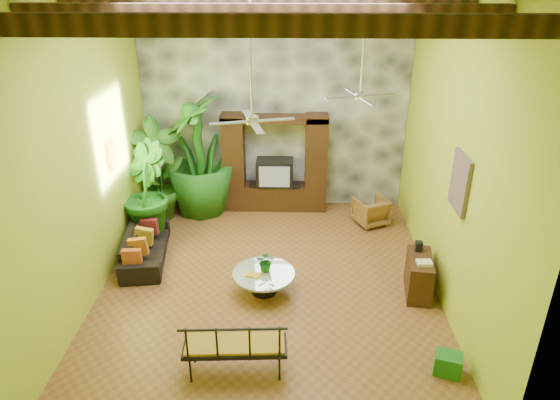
{
  "coord_description": "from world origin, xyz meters",
  "views": [
    {
      "loc": [
        0.4,
        -7.64,
        5.31
      ],
      "look_at": [
        0.2,
        0.2,
        1.59
      ],
      "focal_mm": 32.0,
      "sensor_mm": 36.0,
      "label": 1
    }
  ],
  "objects_px": {
    "sofa": "(145,246)",
    "tall_plant_c": "(199,154)",
    "tall_plant_a": "(158,170)",
    "ceiling_fan_back": "(361,84)",
    "iron_bench": "(234,345)",
    "side_console": "(419,276)",
    "green_bin": "(448,364)",
    "coffee_table": "(264,279)",
    "entertainment_center": "(275,170)",
    "wicker_armchair": "(371,211)",
    "tall_plant_b": "(145,192)",
    "ceiling_fan_front": "(252,107)"
  },
  "relations": [
    {
      "from": "green_bin",
      "to": "coffee_table",
      "type": "bearing_deg",
      "value": 145.19
    },
    {
      "from": "tall_plant_a",
      "to": "side_console",
      "type": "height_order",
      "value": "tall_plant_a"
    },
    {
      "from": "coffee_table",
      "to": "iron_bench",
      "type": "bearing_deg",
      "value": -98.26
    },
    {
      "from": "tall_plant_b",
      "to": "entertainment_center",
      "type": "bearing_deg",
      "value": 28.59
    },
    {
      "from": "sofa",
      "to": "tall_plant_c",
      "type": "distance_m",
      "value": 2.57
    },
    {
      "from": "tall_plant_a",
      "to": "ceiling_fan_back",
      "type": "bearing_deg",
      "value": -17.82
    },
    {
      "from": "tall_plant_c",
      "to": "side_console",
      "type": "relative_size",
      "value": 3.16
    },
    {
      "from": "ceiling_fan_back",
      "to": "iron_bench",
      "type": "xyz_separation_m",
      "value": [
        -1.97,
        -3.49,
        -2.86
      ]
    },
    {
      "from": "entertainment_center",
      "to": "tall_plant_a",
      "type": "distance_m",
      "value": 2.65
    },
    {
      "from": "tall_plant_a",
      "to": "green_bin",
      "type": "height_order",
      "value": "tall_plant_a"
    },
    {
      "from": "iron_bench",
      "to": "tall_plant_b",
      "type": "bearing_deg",
      "value": 116.76
    },
    {
      "from": "tall_plant_a",
      "to": "tall_plant_c",
      "type": "height_order",
      "value": "tall_plant_c"
    },
    {
      "from": "coffee_table",
      "to": "ceiling_fan_back",
      "type": "bearing_deg",
      "value": 41.2
    },
    {
      "from": "tall_plant_a",
      "to": "iron_bench",
      "type": "distance_m",
      "value": 5.35
    },
    {
      "from": "wicker_armchair",
      "to": "iron_bench",
      "type": "relative_size",
      "value": 0.46
    },
    {
      "from": "tall_plant_a",
      "to": "tall_plant_c",
      "type": "xyz_separation_m",
      "value": [
        0.85,
        0.42,
        0.24
      ]
    },
    {
      "from": "tall_plant_b",
      "to": "iron_bench",
      "type": "height_order",
      "value": "tall_plant_b"
    },
    {
      "from": "coffee_table",
      "to": "green_bin",
      "type": "relative_size",
      "value": 2.94
    },
    {
      "from": "wicker_armchair",
      "to": "iron_bench",
      "type": "distance_m",
      "value": 5.34
    },
    {
      "from": "entertainment_center",
      "to": "green_bin",
      "type": "height_order",
      "value": "entertainment_center"
    },
    {
      "from": "tall_plant_b",
      "to": "coffee_table",
      "type": "relative_size",
      "value": 1.89
    },
    {
      "from": "entertainment_center",
      "to": "ceiling_fan_back",
      "type": "bearing_deg",
      "value": -50.43
    },
    {
      "from": "wicker_armchair",
      "to": "side_console",
      "type": "xyz_separation_m",
      "value": [
        0.47,
        -2.63,
        0.05
      ]
    },
    {
      "from": "tall_plant_b",
      "to": "tall_plant_c",
      "type": "distance_m",
      "value": 1.62
    },
    {
      "from": "tall_plant_a",
      "to": "coffee_table",
      "type": "distance_m",
      "value": 3.87
    },
    {
      "from": "ceiling_fan_front",
      "to": "tall_plant_b",
      "type": "bearing_deg",
      "value": 139.5
    },
    {
      "from": "sofa",
      "to": "side_console",
      "type": "relative_size",
      "value": 2.17
    },
    {
      "from": "tall_plant_b",
      "to": "green_bin",
      "type": "relative_size",
      "value": 5.56
    },
    {
      "from": "tall_plant_a",
      "to": "coffee_table",
      "type": "height_order",
      "value": "tall_plant_a"
    },
    {
      "from": "ceiling_fan_back",
      "to": "coffee_table",
      "type": "relative_size",
      "value": 1.69
    },
    {
      "from": "green_bin",
      "to": "iron_bench",
      "type": "bearing_deg",
      "value": -177.75
    },
    {
      "from": "green_bin",
      "to": "ceiling_fan_back",
      "type": "bearing_deg",
      "value": 107.31
    },
    {
      "from": "entertainment_center",
      "to": "sofa",
      "type": "bearing_deg",
      "value": -136.55
    },
    {
      "from": "entertainment_center",
      "to": "tall_plant_a",
      "type": "height_order",
      "value": "tall_plant_a"
    },
    {
      "from": "coffee_table",
      "to": "tall_plant_b",
      "type": "bearing_deg",
      "value": 142.63
    },
    {
      "from": "ceiling_fan_front",
      "to": "tall_plant_b",
      "type": "relative_size",
      "value": 0.9
    },
    {
      "from": "tall_plant_b",
      "to": "coffee_table",
      "type": "xyz_separation_m",
      "value": [
        2.57,
        -1.96,
        -0.78
      ]
    },
    {
      "from": "ceiling_fan_back",
      "to": "wicker_armchair",
      "type": "distance_m",
      "value": 3.37
    },
    {
      "from": "side_console",
      "to": "sofa",
      "type": "bearing_deg",
      "value": 176.79
    },
    {
      "from": "sofa",
      "to": "side_console",
      "type": "bearing_deg",
      "value": -108.95
    },
    {
      "from": "tall_plant_b",
      "to": "green_bin",
      "type": "height_order",
      "value": "tall_plant_b"
    },
    {
      "from": "tall_plant_b",
      "to": "green_bin",
      "type": "bearing_deg",
      "value": -36.07
    },
    {
      "from": "entertainment_center",
      "to": "side_console",
      "type": "bearing_deg",
      "value": -51.83
    },
    {
      "from": "entertainment_center",
      "to": "wicker_armchair",
      "type": "distance_m",
      "value": 2.4
    },
    {
      "from": "tall_plant_a",
      "to": "iron_bench",
      "type": "relative_size",
      "value": 1.59
    },
    {
      "from": "wicker_armchair",
      "to": "coffee_table",
      "type": "bearing_deg",
      "value": 25.66
    },
    {
      "from": "tall_plant_a",
      "to": "coffee_table",
      "type": "relative_size",
      "value": 2.14
    },
    {
      "from": "ceiling_fan_front",
      "to": "sofa",
      "type": "relative_size",
      "value": 0.95
    },
    {
      "from": "tall_plant_b",
      "to": "side_console",
      "type": "xyz_separation_m",
      "value": [
        5.3,
        -1.93,
        -0.68
      ]
    },
    {
      "from": "ceiling_fan_front",
      "to": "green_bin",
      "type": "bearing_deg",
      "value": -31.82
    }
  ]
}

